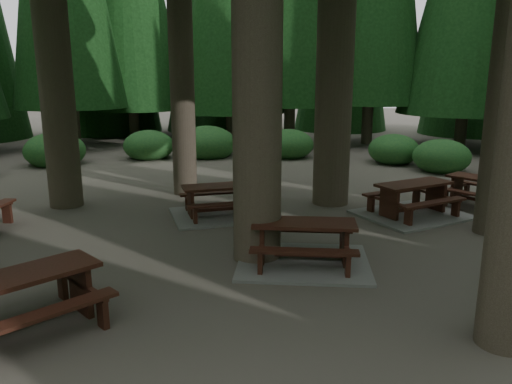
# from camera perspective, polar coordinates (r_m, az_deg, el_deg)

# --- Properties ---
(ground) EXTENTS (80.00, 80.00, 0.00)m
(ground) POSITION_cam_1_polar(r_m,az_deg,el_deg) (8.94, -5.14, -7.81)
(ground) COLOR #49443B
(ground) RESTS_ON ground
(picnic_table_a) EXTENTS (2.28, 1.90, 0.76)m
(picnic_table_a) POSITION_cam_1_polar(r_m,az_deg,el_deg) (8.71, 5.46, -6.59)
(picnic_table_a) COLOR gray
(picnic_table_a) RESTS_ON ground
(picnic_table_c) EXTENTS (2.64, 2.42, 0.73)m
(picnic_table_c) POSITION_cam_1_polar(r_m,az_deg,el_deg) (11.55, -4.15, -1.60)
(picnic_table_c) COLOR gray
(picnic_table_c) RESTS_ON ground
(picnic_table_d) EXTENTS (2.18, 2.17, 0.74)m
(picnic_table_d) POSITION_cam_1_polar(r_m,az_deg,el_deg) (13.42, 24.61, 0.43)
(picnic_table_d) COLOR #351A10
(picnic_table_d) RESTS_ON ground
(picnic_table_e) EXTENTS (2.30, 2.33, 0.79)m
(picnic_table_e) POSITION_cam_1_polar(r_m,az_deg,el_deg) (7.07, -24.93, -10.40)
(picnic_table_e) COLOR #351A10
(picnic_table_e) RESTS_ON ground
(picnic_table_f) EXTENTS (2.98, 2.85, 0.79)m
(picnic_table_f) POSITION_cam_1_polar(r_m,az_deg,el_deg) (12.09, 17.48, -1.38)
(picnic_table_f) COLOR gray
(picnic_table_f) RESTS_ON ground
(shrub_ring) EXTENTS (23.86, 24.64, 1.49)m
(shrub_ring) POSITION_cam_1_polar(r_m,az_deg,el_deg) (9.43, -0.23, -4.03)
(shrub_ring) COLOR #1D5627
(shrub_ring) RESTS_ON ground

